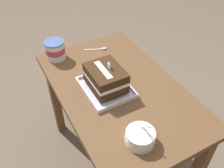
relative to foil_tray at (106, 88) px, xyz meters
The scene contains 7 objects.
ground_plane 0.77m from the foil_tray, 73.55° to the left, with size 8.00×8.00×0.00m, color #6B5B4C.
dining_table 0.15m from the foil_tray, 73.55° to the left, with size 1.10×0.67×0.76m.
foil_tray is the anchor object (origin of this frame).
birthday_cake 0.08m from the foil_tray, 90.00° to the right, with size 0.22×0.18×0.16m.
bowl_stack 0.40m from the foil_tray, ahead, with size 0.14×0.14×0.13m.
ice_cream_tub 0.46m from the foil_tray, 160.95° to the right, with size 0.13×0.13×0.12m.
serving_spoon_near_tray 0.41m from the foil_tray, 156.91° to the left, with size 0.08×0.15×0.01m.
Camera 1 is at (0.92, -0.54, 1.72)m, focal length 39.68 mm.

